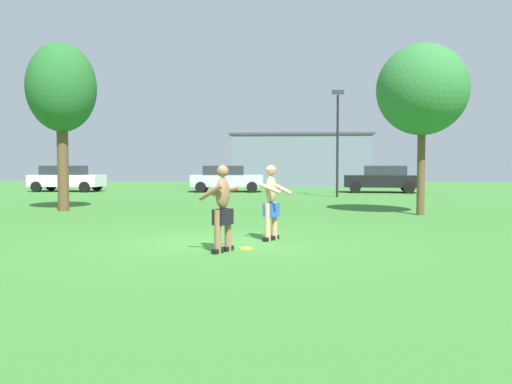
# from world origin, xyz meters

# --- Properties ---
(ground_plane) EXTENTS (80.00, 80.00, 0.00)m
(ground_plane) POSITION_xyz_m (0.00, 0.00, 0.00)
(ground_plane) COLOR #38752D
(player_with_cap) EXTENTS (0.74, 0.70, 1.66)m
(player_with_cap) POSITION_xyz_m (1.00, 0.57, 0.91)
(player_with_cap) COLOR black
(player_with_cap) RESTS_ON ground_plane
(player_in_black) EXTENTS (0.77, 0.73, 1.66)m
(player_in_black) POSITION_xyz_m (0.16, -1.07, 0.87)
(player_in_black) COLOR black
(player_in_black) RESTS_ON ground_plane
(frisbee) EXTENTS (0.27, 0.27, 0.03)m
(frisbee) POSITION_xyz_m (0.56, -0.65, 0.01)
(frisbee) COLOR yellow
(frisbee) RESTS_ON ground_plane
(car_black_near_post) EXTENTS (4.45, 2.35, 1.58)m
(car_black_near_post) POSITION_xyz_m (6.47, 20.79, 0.82)
(car_black_near_post) COLOR black
(car_black_near_post) RESTS_ON ground_plane
(car_silver_mid_lot) EXTENTS (4.43, 2.30, 1.58)m
(car_silver_mid_lot) POSITION_xyz_m (-2.79, 20.78, 0.82)
(car_silver_mid_lot) COLOR silver
(car_silver_mid_lot) RESTS_ON ground_plane
(car_white_far_end) EXTENTS (4.35, 2.12, 1.58)m
(car_white_far_end) POSITION_xyz_m (-12.59, 20.38, 0.82)
(car_white_far_end) COLOR white
(car_white_far_end) RESTS_ON ground_plane
(lamp_post) EXTENTS (0.60, 0.24, 5.39)m
(lamp_post) POSITION_xyz_m (3.52, 16.16, 3.33)
(lamp_post) COLOR black
(lamp_post) RESTS_ON ground_plane
(outbuilding_behind_lot) EXTENTS (10.62, 4.62, 3.98)m
(outbuilding_behind_lot) POSITION_xyz_m (1.71, 30.04, 2.00)
(outbuilding_behind_lot) COLOR slate
(outbuilding_behind_lot) RESTS_ON ground_plane
(tree_left_field) EXTENTS (2.43, 2.43, 5.97)m
(tree_left_field) POSITION_xyz_m (-6.83, 7.37, 4.32)
(tree_left_field) COLOR brown
(tree_left_field) RESTS_ON ground_plane
(tree_right_field) EXTENTS (2.95, 2.95, 5.59)m
(tree_right_field) POSITION_xyz_m (5.59, 6.82, 4.09)
(tree_right_field) COLOR brown
(tree_right_field) RESTS_ON ground_plane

